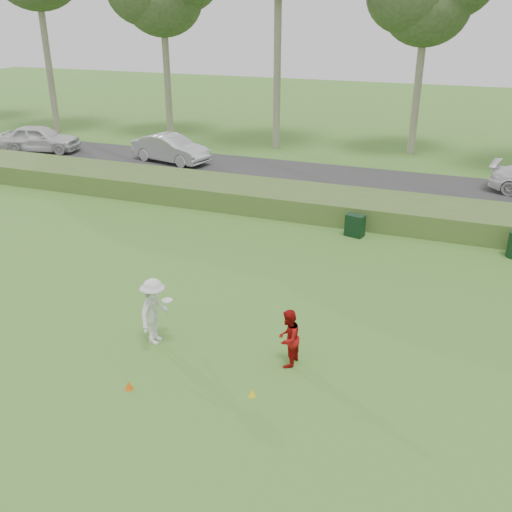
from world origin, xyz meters
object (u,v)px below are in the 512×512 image
at_px(utility_cabinet, 355,225).
at_px(car_left, 40,138).
at_px(player_red, 288,338).
at_px(car_mid, 171,149).
at_px(cone_orange, 129,385).
at_px(player_white, 154,311).
at_px(cone_yellow, 252,393).

xyz_separation_m(utility_cabinet, car_left, (-20.53, 6.83, 0.42)).
xyz_separation_m(player_red, car_mid, (-12.27, 16.44, 0.08)).
bearing_deg(player_red, cone_orange, -49.94).
bearing_deg(cone_orange, utility_cabinet, 76.25).
height_order(player_white, utility_cabinet, player_white).
xyz_separation_m(player_white, cone_orange, (0.44, -1.99, -0.79)).
relative_size(cone_yellow, utility_cabinet, 0.22).
height_order(cone_yellow, car_left, car_left).
xyz_separation_m(player_red, cone_yellow, (-0.34, -1.48, -0.64)).
xyz_separation_m(player_white, car_left, (-17.32, 16.14, -0.05)).
bearing_deg(cone_orange, car_left, 134.42).
bearing_deg(cone_yellow, cone_orange, -164.19).
bearing_deg(car_mid, cone_orange, -141.49).
bearing_deg(player_white, utility_cabinet, -20.88).
xyz_separation_m(player_white, car_mid, (-8.76, 16.70, -0.08)).
height_order(cone_orange, car_left, car_left).
distance_m(player_red, car_mid, 20.52).
bearing_deg(cone_orange, player_red, 36.24).
bearing_deg(player_red, cone_yellow, -9.25).
bearing_deg(car_left, cone_yellow, -145.61).
bearing_deg(player_white, cone_yellow, -112.95).
xyz_separation_m(player_red, car_left, (-20.83, 15.88, 0.11)).
xyz_separation_m(cone_orange, car_mid, (-9.21, 18.69, 0.71)).
bearing_deg(player_white, car_left, 45.16).
height_order(cone_orange, cone_yellow, cone_orange).
distance_m(player_red, car_left, 26.19).
bearing_deg(utility_cabinet, player_red, -74.32).
bearing_deg(car_left, car_mid, -101.59).
relative_size(player_white, player_red, 1.22).
bearing_deg(car_left, utility_cabinet, -123.74).
height_order(player_red, utility_cabinet, player_red).
distance_m(utility_cabinet, car_mid, 14.07).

